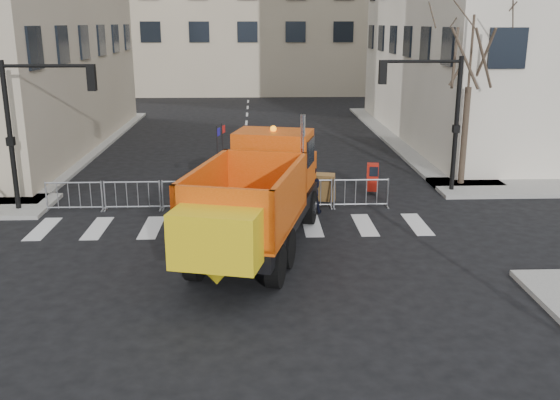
{
  "coord_description": "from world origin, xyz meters",
  "views": [
    {
      "loc": [
        0.63,
        -14.5,
        6.64
      ],
      "look_at": [
        1.3,
        2.5,
        1.77
      ],
      "focal_mm": 40.0,
      "sensor_mm": 36.0,
      "label": 1
    }
  ],
  "objects_px": {
    "newspaper_box": "(372,177)",
    "plow_truck": "(257,195)",
    "cop_b": "(311,190)",
    "cop_c": "(264,188)",
    "cop_a": "(301,188)"
  },
  "relations": [
    {
      "from": "cop_c",
      "to": "cop_a",
      "type": "bearing_deg",
      "value": 109.52
    },
    {
      "from": "cop_b",
      "to": "plow_truck",
      "type": "bearing_deg",
      "value": 58.97
    },
    {
      "from": "cop_a",
      "to": "cop_c",
      "type": "xyz_separation_m",
      "value": [
        -1.31,
        0.0,
        0.04
      ]
    },
    {
      "from": "cop_b",
      "to": "cop_c",
      "type": "height_order",
      "value": "cop_c"
    },
    {
      "from": "cop_b",
      "to": "newspaper_box",
      "type": "bearing_deg",
      "value": -142.43
    },
    {
      "from": "newspaper_box",
      "to": "plow_truck",
      "type": "bearing_deg",
      "value": -116.83
    },
    {
      "from": "cop_b",
      "to": "newspaper_box",
      "type": "relative_size",
      "value": 1.55
    },
    {
      "from": "newspaper_box",
      "to": "cop_c",
      "type": "bearing_deg",
      "value": -141.47
    },
    {
      "from": "plow_truck",
      "to": "cop_a",
      "type": "xyz_separation_m",
      "value": [
        1.57,
        3.85,
        -0.85
      ]
    },
    {
      "from": "plow_truck",
      "to": "cop_b",
      "type": "height_order",
      "value": "plow_truck"
    },
    {
      "from": "cop_c",
      "to": "newspaper_box",
      "type": "distance_m",
      "value": 4.98
    },
    {
      "from": "plow_truck",
      "to": "cop_b",
      "type": "relative_size",
      "value": 6.18
    },
    {
      "from": "plow_truck",
      "to": "newspaper_box",
      "type": "distance_m",
      "value": 7.84
    },
    {
      "from": "plow_truck",
      "to": "cop_b",
      "type": "bearing_deg",
      "value": -12.38
    },
    {
      "from": "plow_truck",
      "to": "cop_a",
      "type": "distance_m",
      "value": 4.24
    }
  ]
}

